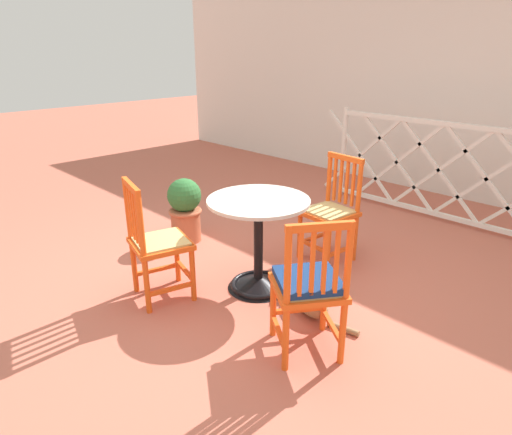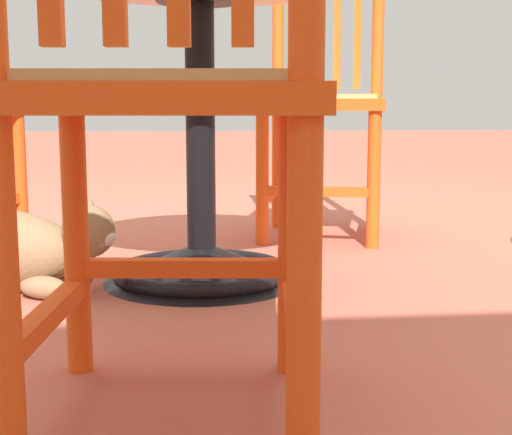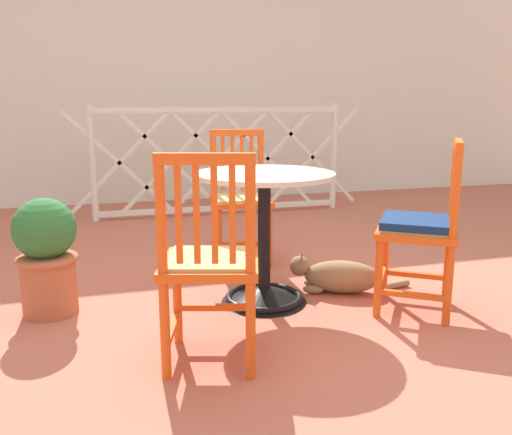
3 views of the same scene
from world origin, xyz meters
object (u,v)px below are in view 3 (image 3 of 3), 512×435
Objects in this scene: cafe_table at (264,253)px; terracotta_planter at (46,253)px; orange_chair_by_planter at (240,200)px; orange_chair_near_fence at (421,229)px; orange_chair_tucked_in at (210,265)px; tabby_cat at (336,276)px.

cafe_table is 1.23× the size of terracotta_planter.
orange_chair_by_planter reaches higher than cafe_table.
terracotta_planter is (-1.89, 0.49, -0.12)m from orange_chair_near_fence.
orange_chair_near_fence is at bearing -24.13° from cafe_table.
orange_chair_near_fence and orange_chair_by_planter have the same top height.
orange_chair_near_fence is at bearing -14.48° from terracotta_planter.
orange_chair_tucked_in is at bearing -124.29° from cafe_table.
cafe_table is 0.83× the size of orange_chair_near_fence.
cafe_table reaches higher than terracotta_planter.
cafe_table is at bearing -94.95° from orange_chair_by_planter.
terracotta_planter is at bearing 132.89° from orange_chair_tucked_in.
orange_chair_tucked_in is at bearing -166.64° from orange_chair_near_fence.
tabby_cat is at bearing 4.70° from cafe_table.
orange_chair_near_fence reaches higher than terracotta_planter.
orange_chair_near_fence is (1.18, 0.28, 0.01)m from orange_chair_tucked_in.
orange_chair_by_planter is 1.38m from terracotta_planter.
orange_chair_tucked_in is 1.47× the size of terracotta_planter.
orange_chair_by_planter is at bearing 120.73° from orange_chair_near_fence.
terracotta_planter reaches higher than tabby_cat.
orange_chair_near_fence is 1.24× the size of tabby_cat.
orange_chair_by_planter is 1.47× the size of terracotta_planter.
orange_chair_tucked_in is at bearing -143.10° from tabby_cat.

